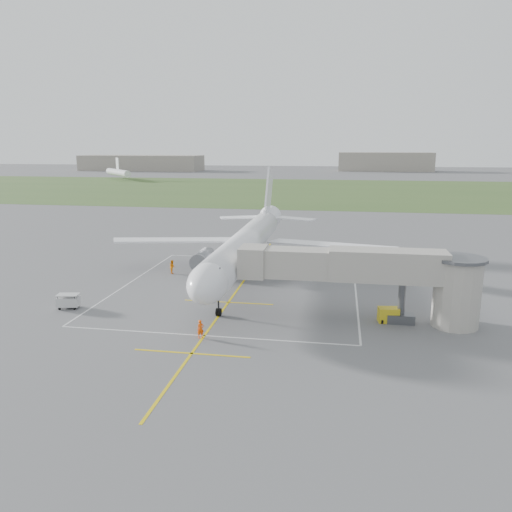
% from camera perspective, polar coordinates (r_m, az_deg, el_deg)
% --- Properties ---
extents(ground, '(700.00, 700.00, 0.00)m').
position_cam_1_polar(ground, '(64.75, -1.24, -2.63)').
color(ground, '#515153').
rests_on(ground, ground).
extents(grass_strip, '(700.00, 120.00, 0.02)m').
position_cam_1_polar(grass_strip, '(192.47, 6.07, 7.48)').
color(grass_strip, '#3B5926').
rests_on(grass_strip, ground).
extents(apron_markings, '(28.20, 60.00, 0.01)m').
position_cam_1_polar(apron_markings, '(59.26, -2.29, -4.08)').
color(apron_markings, yellow).
rests_on(apron_markings, ground).
extents(airliner, '(38.93, 46.75, 13.52)m').
position_cam_1_polar(airliner, '(64.46, -1.13, 1.32)').
color(airliner, white).
rests_on(airliner, ground).
extents(jet_bridge, '(23.40, 5.00, 7.20)m').
position_cam_1_polar(jet_bridge, '(49.57, 13.86, -2.10)').
color(jet_bridge, '#99968A').
rests_on(jet_bridge, ground).
extents(gpu_unit, '(2.08, 1.58, 1.46)m').
position_cam_1_polar(gpu_unit, '(50.82, 14.88, -6.54)').
color(gpu_unit, gold).
rests_on(gpu_unit, ground).
extents(baggage_cart, '(2.43, 1.71, 1.55)m').
position_cam_1_polar(baggage_cart, '(56.72, -20.66, -4.85)').
color(baggage_cart, '#BCBCBC').
rests_on(baggage_cart, ground).
extents(ramp_worker_nose, '(0.74, 0.67, 1.69)m').
position_cam_1_polar(ramp_worker_nose, '(45.48, -6.36, -8.30)').
color(ramp_worker_nose, '#FF5008').
rests_on(ramp_worker_nose, ground).
extents(ramp_worker_wing, '(1.08, 1.13, 1.85)m').
position_cam_1_polar(ramp_worker_wing, '(68.18, -9.54, -1.22)').
color(ramp_worker_wing, orange).
rests_on(ramp_worker_wing, ground).
extents(distant_hangars, '(345.00, 49.00, 12.00)m').
position_cam_1_polar(distant_hangars, '(327.95, 4.75, 10.51)').
color(distant_hangars, gray).
rests_on(distant_hangars, ground).
extents(distant_aircraft, '(221.99, 29.77, 8.85)m').
position_cam_1_polar(distant_aircraft, '(233.78, 7.20, 9.23)').
color(distant_aircraft, white).
rests_on(distant_aircraft, ground).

